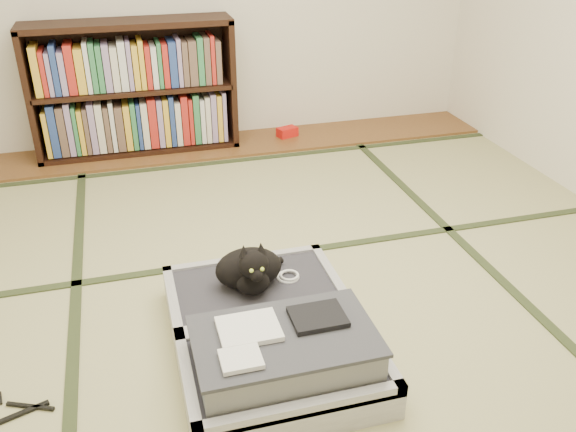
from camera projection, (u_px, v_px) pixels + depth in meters
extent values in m
plane|color=tan|center=(298.00, 298.00, 2.85)|extent=(4.50, 4.50, 0.00)
cube|color=brown|center=(222.00, 145.00, 4.54)|extent=(4.00, 0.50, 0.02)
cube|color=red|center=(287.00, 132.00, 4.67)|extent=(0.17, 0.13, 0.07)
cube|color=#2D381E|center=(74.00, 335.00, 2.61)|extent=(0.05, 4.50, 0.01)
cube|color=#2D381E|center=(487.00, 266.00, 3.08)|extent=(0.05, 4.50, 0.01)
cube|color=#2D381E|center=(276.00, 254.00, 3.18)|extent=(4.00, 0.05, 0.01)
cube|color=#2D381E|center=(230.00, 161.00, 4.29)|extent=(4.00, 0.05, 0.01)
cube|color=black|center=(31.00, 96.00, 4.08)|extent=(0.04, 0.32, 0.90)
cube|color=black|center=(230.00, 81.00, 4.41)|extent=(0.04, 0.32, 0.90)
cube|color=black|center=(141.00, 147.00, 4.45)|extent=(1.40, 0.32, 0.04)
cube|color=black|center=(126.00, 23.00, 4.04)|extent=(1.40, 0.32, 0.04)
cube|color=black|center=(134.00, 89.00, 4.25)|extent=(1.34, 0.32, 0.03)
cube|color=black|center=(133.00, 83.00, 4.37)|extent=(1.40, 0.02, 0.90)
cube|color=gray|center=(138.00, 119.00, 4.33)|extent=(1.26, 0.22, 0.38)
cube|color=gray|center=(131.00, 62.00, 4.14)|extent=(1.26, 0.22, 0.34)
cube|color=#B6B7BC|center=(285.00, 378.00, 2.28)|extent=(0.75, 0.50, 0.13)
cube|color=#33323A|center=(285.00, 371.00, 2.27)|extent=(0.67, 0.42, 0.10)
cube|color=#B6B7BC|center=(303.00, 409.00, 2.05)|extent=(0.75, 0.04, 0.05)
cube|color=#B6B7BC|center=(270.00, 326.00, 2.45)|extent=(0.75, 0.04, 0.05)
cube|color=#B6B7BC|center=(188.00, 382.00, 2.17)|extent=(0.04, 0.50, 0.05)
cube|color=#B6B7BC|center=(374.00, 347.00, 2.34)|extent=(0.04, 0.50, 0.05)
cube|color=#B6B7BC|center=(255.00, 302.00, 2.71)|extent=(0.75, 0.50, 0.13)
cube|color=#33323A|center=(255.00, 295.00, 2.70)|extent=(0.67, 0.42, 0.10)
cube|color=#B6B7BC|center=(267.00, 320.00, 2.48)|extent=(0.75, 0.04, 0.05)
cube|color=#B6B7BC|center=(244.00, 262.00, 2.88)|extent=(0.75, 0.04, 0.05)
cube|color=#B6B7BC|center=(173.00, 302.00, 2.59)|extent=(0.04, 0.50, 0.05)
cube|color=#B6B7BC|center=(331.00, 277.00, 2.76)|extent=(0.04, 0.50, 0.05)
cylinder|color=black|center=(268.00, 322.00, 2.46)|extent=(0.68, 0.02, 0.02)
cube|color=gray|center=(285.00, 352.00, 2.22)|extent=(0.64, 0.39, 0.13)
cube|color=#383940|center=(285.00, 336.00, 2.19)|extent=(0.66, 0.41, 0.02)
cube|color=silver|center=(249.00, 329.00, 2.19)|extent=(0.22, 0.18, 0.02)
cube|color=black|center=(318.00, 317.00, 2.26)|extent=(0.20, 0.16, 0.02)
cube|color=silver|center=(241.00, 359.00, 2.05)|extent=(0.14, 0.12, 0.02)
cube|color=orange|center=(372.00, 410.00, 2.14)|extent=(0.05, 0.01, 0.04)
cube|color=#197F33|center=(354.00, 410.00, 2.11)|extent=(0.04, 0.01, 0.03)
ellipsoid|color=black|center=(249.00, 268.00, 2.64)|extent=(0.29, 0.19, 0.18)
ellipsoid|color=black|center=(253.00, 283.00, 2.58)|extent=(0.14, 0.10, 0.10)
ellipsoid|color=black|center=(254.00, 265.00, 2.50)|extent=(0.12, 0.11, 0.12)
sphere|color=black|center=(257.00, 275.00, 2.47)|extent=(0.06, 0.06, 0.06)
cone|color=black|center=(244.00, 251.00, 2.48)|extent=(0.04, 0.05, 0.06)
cone|color=black|center=(261.00, 248.00, 2.50)|extent=(0.04, 0.05, 0.06)
sphere|color=#A5BF33|center=(251.00, 271.00, 2.45)|extent=(0.02, 0.02, 0.02)
sphere|color=#A5BF33|center=(262.00, 269.00, 2.46)|extent=(0.02, 0.02, 0.02)
cylinder|color=black|center=(266.00, 267.00, 2.77)|extent=(0.18, 0.11, 0.03)
torus|color=white|center=(288.00, 277.00, 2.73)|extent=(0.10, 0.10, 0.01)
torus|color=white|center=(289.00, 275.00, 2.72)|extent=(0.09, 0.09, 0.01)
cube|color=black|center=(30.00, 406.00, 2.24)|extent=(0.18, 0.09, 0.01)
cylinder|color=black|center=(0.00, 398.00, 2.27)|extent=(0.02, 0.07, 0.01)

